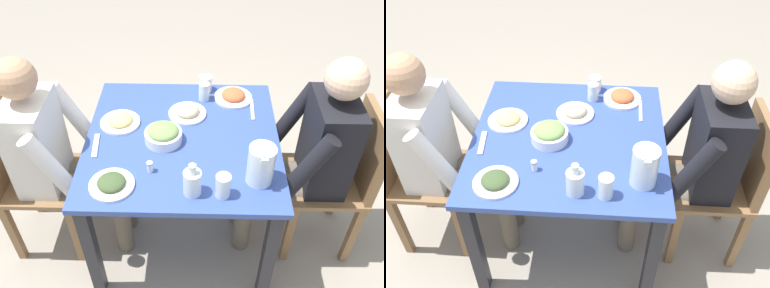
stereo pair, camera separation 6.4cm
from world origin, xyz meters
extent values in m
plane|color=gray|center=(0.00, 0.00, 0.00)|extent=(8.00, 8.00, 0.00)
cube|color=#334C99|center=(0.00, 0.00, 0.70)|extent=(0.97, 0.97, 0.03)
cube|color=#232328|center=(-0.43, -0.43, 0.34)|extent=(0.06, 0.06, 0.68)
cube|color=#232328|center=(0.43, -0.43, 0.34)|extent=(0.06, 0.06, 0.68)
cube|color=#232328|center=(-0.43, 0.43, 0.34)|extent=(0.06, 0.06, 0.68)
cube|color=#232328|center=(0.43, 0.43, 0.34)|extent=(0.06, 0.06, 0.68)
cube|color=olive|center=(-0.21, -0.91, 0.22)|extent=(0.04, 0.04, 0.45)
cube|color=olive|center=(0.13, -0.91, 0.22)|extent=(0.04, 0.04, 0.45)
cube|color=olive|center=(-0.21, -0.57, 0.22)|extent=(0.04, 0.04, 0.45)
cube|color=olive|center=(0.13, -0.57, 0.22)|extent=(0.04, 0.04, 0.45)
cube|color=olive|center=(-0.04, -0.74, 0.46)|extent=(0.40, 0.40, 0.03)
cube|color=olive|center=(-0.04, -0.92, 0.68)|extent=(0.38, 0.04, 0.42)
cube|color=olive|center=(0.10, 0.91, 0.22)|extent=(0.04, 0.04, 0.45)
cube|color=olive|center=(-0.24, 0.91, 0.22)|extent=(0.04, 0.04, 0.45)
cube|color=olive|center=(0.10, 0.57, 0.22)|extent=(0.04, 0.04, 0.45)
cube|color=olive|center=(-0.24, 0.57, 0.22)|extent=(0.04, 0.04, 0.45)
cube|color=olive|center=(-0.07, 0.74, 0.46)|extent=(0.40, 0.40, 0.03)
cube|color=black|center=(-0.04, -0.71, 0.72)|extent=(0.32, 0.20, 0.50)
sphere|color=#DBB28E|center=(-0.04, -0.71, 1.09)|extent=(0.19, 0.19, 0.19)
cylinder|color=#665B4C|center=(-0.13, -0.52, 0.44)|extent=(0.11, 0.38, 0.11)
cylinder|color=#665B4C|center=(-0.13, -0.33, 0.24)|extent=(0.10, 0.10, 0.47)
cylinder|color=black|center=(-0.24, -0.57, 0.75)|extent=(0.08, 0.23, 0.37)
cylinder|color=#665B4C|center=(0.04, -0.52, 0.44)|extent=(0.11, 0.38, 0.11)
cylinder|color=#665B4C|center=(0.04, -0.33, 0.24)|extent=(0.10, 0.10, 0.47)
cylinder|color=black|center=(0.16, -0.57, 0.75)|extent=(0.08, 0.23, 0.37)
cube|color=silver|center=(-0.07, 0.71, 0.72)|extent=(0.32, 0.20, 0.50)
sphere|color=tan|center=(-0.07, 0.71, 1.09)|extent=(0.19, 0.19, 0.19)
cylinder|color=#665B4C|center=(0.01, 0.52, 0.44)|extent=(0.11, 0.38, 0.11)
cylinder|color=#665B4C|center=(0.01, 0.33, 0.24)|extent=(0.10, 0.10, 0.47)
cylinder|color=silver|center=(0.13, 0.57, 0.75)|extent=(0.08, 0.23, 0.37)
cylinder|color=#665B4C|center=(-0.16, 0.52, 0.44)|extent=(0.11, 0.38, 0.11)
cylinder|color=#665B4C|center=(-0.16, 0.33, 0.24)|extent=(0.10, 0.10, 0.47)
cylinder|color=silver|center=(-0.27, 0.57, 0.75)|extent=(0.08, 0.23, 0.37)
cylinder|color=silver|center=(-0.28, -0.35, 0.81)|extent=(0.12, 0.12, 0.19)
cube|color=silver|center=(-0.21, -0.35, 0.81)|extent=(0.02, 0.02, 0.11)
cube|color=silver|center=(-0.34, -0.35, 0.89)|extent=(0.04, 0.03, 0.02)
cylinder|color=white|center=(-0.03, 0.09, 0.74)|extent=(0.19, 0.19, 0.05)
ellipsoid|color=#759951|center=(-0.03, 0.09, 0.77)|extent=(0.15, 0.15, 0.06)
cylinder|color=white|center=(-0.34, 0.30, 0.72)|extent=(0.20, 0.20, 0.01)
ellipsoid|color=#3D512D|center=(-0.34, 0.30, 0.73)|extent=(0.13, 0.13, 0.04)
cylinder|color=white|center=(0.19, -0.02, 0.72)|extent=(0.20, 0.20, 0.01)
ellipsoid|color=#B7AD89|center=(0.19, -0.02, 0.74)|extent=(0.13, 0.13, 0.06)
cylinder|color=white|center=(0.34, -0.27, 0.72)|extent=(0.21, 0.21, 0.01)
ellipsoid|color=#CC5B33|center=(0.34, -0.27, 0.74)|extent=(0.13, 0.13, 0.05)
cylinder|color=white|center=(0.10, 0.33, 0.72)|extent=(0.21, 0.21, 0.01)
ellipsoid|color=#E0C670|center=(0.10, 0.33, 0.74)|extent=(0.13, 0.13, 0.05)
cylinder|color=silver|center=(0.34, -0.11, 0.76)|extent=(0.06, 0.06, 0.10)
cylinder|color=silver|center=(0.42, -0.11, 0.76)|extent=(0.07, 0.07, 0.09)
cylinder|color=silver|center=(-0.38, -0.19, 0.77)|extent=(0.07, 0.07, 0.11)
cylinder|color=silver|center=(-0.37, -0.06, 0.77)|extent=(0.08, 0.08, 0.12)
cylinder|color=#993333|center=(-0.37, -0.06, 0.75)|extent=(0.07, 0.07, 0.07)
cylinder|color=silver|center=(-0.37, -0.06, 0.85)|extent=(0.03, 0.03, 0.04)
cylinder|color=white|center=(-0.24, 0.14, 0.73)|extent=(0.03, 0.03, 0.04)
cylinder|color=#B2B2B7|center=(-0.24, 0.14, 0.76)|extent=(0.03, 0.03, 0.01)
cube|color=silver|center=(-0.08, 0.42, 0.71)|extent=(0.17, 0.04, 0.01)
cube|color=silver|center=(0.24, -0.37, 0.71)|extent=(0.19, 0.02, 0.01)
cube|color=silver|center=(-0.22, -0.37, 0.71)|extent=(0.17, 0.04, 0.01)
camera|label=1|loc=(-1.57, -0.09, 2.06)|focal=38.50mm
camera|label=2|loc=(-1.56, -0.15, 2.06)|focal=38.50mm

